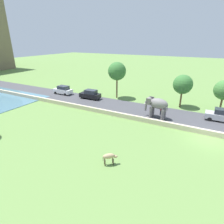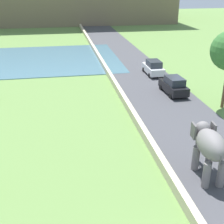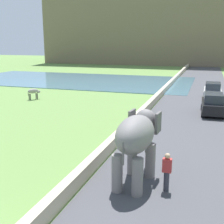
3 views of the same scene
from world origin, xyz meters
name	(u,v)px [view 1 (image 1 of 3)]	position (x,y,z in m)	size (l,w,h in m)	color
ground_plane	(208,140)	(0.00, 0.00, 0.00)	(220.00, 220.00, 0.00)	#608442
road_surface	(89,102)	(5.00, 20.00, 0.03)	(7.00, 120.00, 0.06)	#424247
barrier_wall	(86,108)	(1.20, 18.00, 0.34)	(0.40, 110.00, 0.68)	beige
elephant	(157,105)	(3.45, 7.08, 2.04)	(1.64, 3.53, 2.99)	slate
person_beside_elephant	(161,110)	(4.77, 6.72, 0.87)	(0.36, 0.22, 1.63)	#33333D
car_silver	(221,115)	(6.58, -1.25, 0.90)	(1.83, 4.02, 1.80)	#B7B7BC
car_black	(90,94)	(6.58, 20.75, 0.90)	(1.93, 4.07, 1.80)	black
car_white	(63,90)	(6.58, 27.57, 0.90)	(1.80, 4.00, 1.80)	white
cow_tan	(109,157)	(-9.31, 7.73, 0.84)	(1.16, 1.27, 1.15)	tan
tree_near	(224,90)	(10.41, -1.13, 3.58)	(2.97, 2.97, 5.08)	brown
tree_mid	(117,71)	(9.71, 16.65, 5.13)	(3.39, 3.39, 6.85)	brown
tree_far	(183,84)	(10.20, 4.83, 3.83)	(3.15, 3.15, 5.42)	brown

